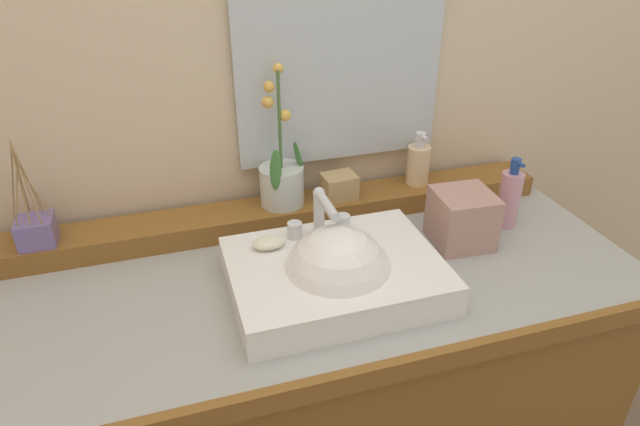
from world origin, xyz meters
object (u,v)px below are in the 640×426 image
sink_basin (336,277)px  trinket_box (339,186)px  lotion_bottle (509,198)px  potted_plant (282,178)px  soap_dispenser (418,163)px  soap_bar (269,243)px  reed_diffuser (36,230)px  tissue_box (462,218)px

sink_basin → trinket_box: (0.11, 0.29, 0.05)m
lotion_bottle → sink_basin: bearing=-165.2°
potted_plant → soap_dispenser: potted_plant is taller
soap_dispenser → lotion_bottle: soap_dispenser is taller
soap_bar → reed_diffuser: reed_diffuser is taller
lotion_bottle → tissue_box: 0.15m
trinket_box → soap_dispenser: bearing=0.3°
potted_plant → trinket_box: size_ratio=4.13×
sink_basin → potted_plant: potted_plant is taller
tissue_box → soap_bar: bearing=179.4°
potted_plant → soap_dispenser: 0.37m
potted_plant → reed_diffuser: size_ratio=1.40×
lotion_bottle → tissue_box: (-0.15, -0.04, -0.01)m
reed_diffuser → tissue_box: reed_diffuser is taller
soap_bar → potted_plant: (0.08, 0.21, 0.04)m
potted_plant → tissue_box: potted_plant is taller
soap_dispenser → tissue_box: soap_dispenser is taller
soap_bar → potted_plant: bearing=68.8°
trinket_box → tissue_box: tissue_box is taller
soap_bar → reed_diffuser: size_ratio=0.29×
reed_diffuser → trinket_box: 0.70m
sink_basin → soap_dispenser: 0.46m
trinket_box → tissue_box: 0.31m
potted_plant → reed_diffuser: potted_plant is taller
sink_basin → soap_dispenser: soap_dispenser is taller
reed_diffuser → soap_dispenser: bearing=1.5°
soap_dispenser → trinket_box: size_ratio=1.70×
soap_dispenser → tissue_box: size_ratio=1.08×
soap_bar → sink_basin: bearing=-39.3°
sink_basin → reed_diffuser: reed_diffuser is taller
soap_dispenser → trinket_box: bearing=-175.4°
potted_plant → soap_dispenser: bearing=0.6°
soap_dispenser → trinket_box: 0.23m
sink_basin → soap_bar: 0.16m
lotion_bottle → tissue_box: size_ratio=1.38×
soap_bar → potted_plant: size_ratio=0.20×
lotion_bottle → soap_dispenser: bearing=130.8°
trinket_box → tissue_box: bearing=-45.2°
trinket_box → tissue_box: size_ratio=0.64×
soap_bar → lotion_bottle: size_ratio=0.39×
sink_basin → soap_bar: (-0.12, 0.10, 0.05)m
sink_basin → trinket_box: 0.32m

